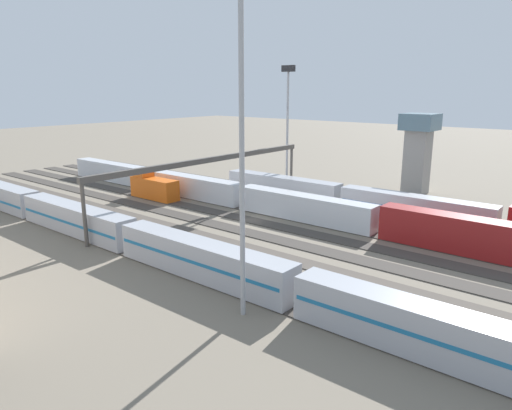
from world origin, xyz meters
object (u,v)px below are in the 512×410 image
object	(u,v)px
control_tower	(418,148)
light_mast_1	(241,72)
light_mast_0	(288,109)
signal_gantry	(210,163)
train_on_track_4	(153,187)
train_on_track_1	(400,205)
train_on_track_8	(120,233)
train_on_track_3	(236,194)

from	to	relation	value
control_tower	light_mast_1	bearing A→B (deg)	97.02
light_mast_0	control_tower	xyz separation A→B (m)	(-22.01, -10.87, -6.70)
light_mast_1	signal_gantry	xyz separation A→B (m)	(27.01, -23.46, -12.64)
light_mast_1	signal_gantry	world-z (taller)	light_mast_1
train_on_track_4	train_on_track_1	size ratio (longest dim) A/B	0.15
control_tower	train_on_track_4	bearing A→B (deg)	45.10
train_on_track_4	signal_gantry	world-z (taller)	signal_gantry
control_tower	train_on_track_1	bearing A→B (deg)	104.80
train_on_track_8	light_mast_1	xyz separation A→B (m)	(-22.95, 3.46, 18.38)
train_on_track_4	signal_gantry	bearing A→B (deg)	180.00
light_mast_0	control_tower	distance (m)	25.45
train_on_track_1	train_on_track_4	bearing A→B (deg)	20.82
light_mast_1	signal_gantry	bearing A→B (deg)	-40.98
train_on_track_4	train_on_track_1	xyz separation A→B (m)	(-39.44, -15.00, -0.07)
train_on_track_8	control_tower	world-z (taller)	control_tower
train_on_track_1	signal_gantry	xyz separation A→B (m)	(25.02, 15.00, 5.71)
light_mast_0	signal_gantry	world-z (taller)	light_mast_0
train_on_track_8	light_mast_0	bearing A→B (deg)	-81.91
train_on_track_3	train_on_track_8	size ratio (longest dim) A/B	0.65
train_on_track_1	light_mast_0	bearing A→B (deg)	-17.50
train_on_track_3	control_tower	world-z (taller)	control_tower
train_on_track_4	light_mast_1	distance (m)	51.01
train_on_track_1	light_mast_1	bearing A→B (deg)	92.97
train_on_track_3	signal_gantry	bearing A→B (deg)	81.44
signal_gantry	train_on_track_3	bearing A→B (deg)	-98.56
train_on_track_1	signal_gantry	world-z (taller)	signal_gantry
signal_gantry	train_on_track_1	bearing A→B (deg)	-149.05
light_mast_1	train_on_track_1	bearing A→B (deg)	-87.03
train_on_track_8	light_mast_1	world-z (taller)	light_mast_1
train_on_track_3	train_on_track_8	bearing A→B (deg)	97.55
train_on_track_3	light_mast_0	xyz separation A→B (m)	(2.88, -18.56, 13.20)
train_on_track_1	signal_gantry	distance (m)	29.72
train_on_track_8	train_on_track_3	bearing A→B (deg)	-82.45
train_on_track_1	train_on_track_8	bearing A→B (deg)	59.09
train_on_track_4	light_mast_0	bearing A→B (deg)	-117.57
train_on_track_8	control_tower	xyz separation A→B (m)	(-15.82, -54.43, 6.54)
train_on_track_3	signal_gantry	xyz separation A→B (m)	(0.75, 5.00, 5.71)
light_mast_0	light_mast_1	distance (m)	55.56
control_tower	light_mast_0	bearing A→B (deg)	26.28
train_on_track_4	train_on_track_1	world-z (taller)	train_on_track_4
train_on_track_3	light_mast_1	distance (m)	42.85
train_on_track_4	train_on_track_8	xyz separation A→B (m)	(-18.49, 20.00, -0.10)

